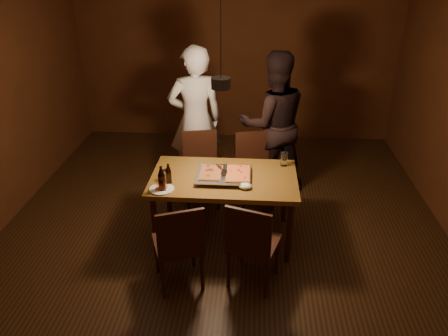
# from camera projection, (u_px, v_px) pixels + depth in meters

# --- Properties ---
(room_shell) EXTENTS (6.00, 6.00, 6.00)m
(room_shell) POSITION_uv_depth(u_px,v_px,m) (221.00, 119.00, 4.14)
(room_shell) COLOR #3B2310
(room_shell) RESTS_ON ground
(dining_table) EXTENTS (1.50, 0.90, 0.75)m
(dining_table) POSITION_uv_depth(u_px,v_px,m) (224.00, 183.00, 4.52)
(dining_table) COLOR brown
(dining_table) RESTS_ON floor
(chair_far_left) EXTENTS (0.50, 0.50, 0.49)m
(chair_far_left) POSITION_uv_depth(u_px,v_px,m) (201.00, 161.00, 5.30)
(chair_far_left) COLOR #38190F
(chair_far_left) RESTS_ON floor
(chair_far_right) EXTENTS (0.51, 0.51, 0.49)m
(chair_far_right) POSITION_uv_depth(u_px,v_px,m) (254.00, 162.00, 5.27)
(chair_far_right) COLOR #38190F
(chair_far_right) RESTS_ON floor
(chair_near_left) EXTENTS (0.54, 0.54, 0.49)m
(chair_near_left) POSITION_uv_depth(u_px,v_px,m) (179.00, 240.00, 3.87)
(chair_near_left) COLOR #38190F
(chair_near_left) RESTS_ON floor
(chair_near_right) EXTENTS (0.53, 0.53, 0.49)m
(chair_near_right) POSITION_uv_depth(u_px,v_px,m) (251.00, 239.00, 3.88)
(chair_near_right) COLOR #38190F
(chair_near_right) RESTS_ON floor
(pizza_tray) EXTENTS (0.58, 0.48, 0.05)m
(pizza_tray) POSITION_uv_depth(u_px,v_px,m) (224.00, 176.00, 4.45)
(pizza_tray) COLOR silver
(pizza_tray) RESTS_ON dining_table
(pizza_meat) EXTENTS (0.22, 0.35, 0.02)m
(pizza_meat) POSITION_uv_depth(u_px,v_px,m) (211.00, 172.00, 4.45)
(pizza_meat) COLOR maroon
(pizza_meat) RESTS_ON pizza_tray
(pizza_cheese) EXTENTS (0.24, 0.38, 0.02)m
(pizza_cheese) POSITION_uv_depth(u_px,v_px,m) (238.00, 173.00, 4.43)
(pizza_cheese) COLOR gold
(pizza_cheese) RESTS_ON pizza_tray
(spatula) EXTENTS (0.19, 0.25, 0.04)m
(spatula) POSITION_uv_depth(u_px,v_px,m) (224.00, 172.00, 4.45)
(spatula) COLOR silver
(spatula) RESTS_ON pizza_tray
(beer_bottle_a) EXTENTS (0.07, 0.07, 0.26)m
(beer_bottle_a) POSITION_uv_depth(u_px,v_px,m) (162.00, 179.00, 4.16)
(beer_bottle_a) COLOR black
(beer_bottle_a) RESTS_ON dining_table
(beer_bottle_b) EXTENTS (0.06, 0.06, 0.22)m
(beer_bottle_b) POSITION_uv_depth(u_px,v_px,m) (168.00, 174.00, 4.29)
(beer_bottle_b) COLOR black
(beer_bottle_b) RESTS_ON dining_table
(water_glass_left) EXTENTS (0.07, 0.07, 0.11)m
(water_glass_left) POSITION_uv_depth(u_px,v_px,m) (166.00, 175.00, 4.39)
(water_glass_left) COLOR silver
(water_glass_left) RESTS_ON dining_table
(water_glass_right) EXTENTS (0.07, 0.07, 0.15)m
(water_glass_right) POSITION_uv_depth(u_px,v_px,m) (284.00, 159.00, 4.68)
(water_glass_right) COLOR silver
(water_glass_right) RESTS_ON dining_table
(plate_slice) EXTENTS (0.24, 0.24, 0.03)m
(plate_slice) POSITION_uv_depth(u_px,v_px,m) (162.00, 189.00, 4.24)
(plate_slice) COLOR white
(plate_slice) RESTS_ON dining_table
(napkin) EXTENTS (0.13, 0.10, 0.06)m
(napkin) POSITION_uv_depth(u_px,v_px,m) (245.00, 186.00, 4.25)
(napkin) COLOR white
(napkin) RESTS_ON dining_table
(diner_white) EXTENTS (0.78, 0.62, 1.86)m
(diner_white) POSITION_uv_depth(u_px,v_px,m) (195.00, 120.00, 5.46)
(diner_white) COLOR silver
(diner_white) RESTS_ON floor
(diner_dark) EXTENTS (1.02, 0.87, 1.81)m
(diner_dark) POSITION_uv_depth(u_px,v_px,m) (273.00, 124.00, 5.42)
(diner_dark) COLOR black
(diner_dark) RESTS_ON floor
(pendant_lamp) EXTENTS (0.18, 0.18, 1.10)m
(pendant_lamp) POSITION_uv_depth(u_px,v_px,m) (221.00, 82.00, 3.98)
(pendant_lamp) COLOR black
(pendant_lamp) RESTS_ON ceiling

